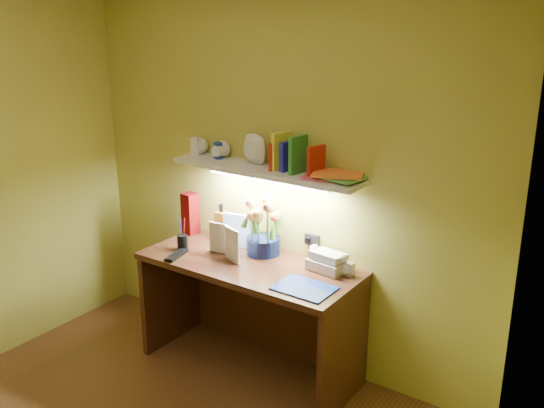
% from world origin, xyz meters
% --- Properties ---
extents(desk, '(1.40, 0.60, 0.75)m').
position_xyz_m(desk, '(0.00, 1.20, 0.38)').
color(desk, '#391C0F').
rests_on(desk, ground).
extents(flower_bouquet, '(0.27, 0.27, 0.38)m').
position_xyz_m(flower_bouquet, '(-0.01, 1.37, 0.94)').
color(flower_bouquet, '#061032').
rests_on(flower_bouquet, desk).
extents(telephone, '(0.24, 0.19, 0.13)m').
position_xyz_m(telephone, '(0.46, 1.38, 0.82)').
color(telephone, beige).
rests_on(telephone, desk).
extents(desk_clock, '(0.09, 0.06, 0.08)m').
position_xyz_m(desk_clock, '(0.59, 1.38, 0.79)').
color(desk_clock, silver).
rests_on(desk_clock, desk).
extents(whisky_bottle, '(0.07, 0.07, 0.25)m').
position_xyz_m(whisky_bottle, '(-0.39, 1.41, 0.88)').
color(whisky_bottle, '#AE6820').
rests_on(whisky_bottle, desk).
extents(whisky_box, '(0.11, 0.11, 0.29)m').
position_xyz_m(whisky_box, '(-0.64, 1.39, 0.90)').
color(whisky_box, '#620709').
rests_on(whisky_box, desk).
extents(pen_cup, '(0.09, 0.09, 0.17)m').
position_xyz_m(pen_cup, '(-0.49, 1.13, 0.83)').
color(pen_cup, black).
rests_on(pen_cup, desk).
extents(art_card, '(0.22, 0.08, 0.22)m').
position_xyz_m(art_card, '(-0.21, 1.38, 0.86)').
color(art_card, white).
rests_on(art_card, desk).
extents(tv_remote, '(0.10, 0.21, 0.02)m').
position_xyz_m(tv_remote, '(-0.43, 1.01, 0.76)').
color(tv_remote, black).
rests_on(tv_remote, desk).
extents(blue_folder, '(0.33, 0.24, 0.01)m').
position_xyz_m(blue_folder, '(0.48, 1.07, 0.75)').
color(blue_folder, '#1E40AF').
rests_on(blue_folder, desk).
extents(desk_book_a, '(0.15, 0.03, 0.20)m').
position_xyz_m(desk_book_a, '(-0.32, 1.21, 0.85)').
color(desk_book_a, silver).
rests_on(desk_book_a, desk).
extents(desk_book_b, '(0.15, 0.07, 0.22)m').
position_xyz_m(desk_book_b, '(-0.17, 1.18, 0.86)').
color(desk_book_b, white).
rests_on(desk_book_b, desk).
extents(wall_shelf, '(1.31, 0.32, 0.26)m').
position_xyz_m(wall_shelf, '(0.00, 1.38, 1.34)').
color(wall_shelf, white).
rests_on(wall_shelf, ground).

